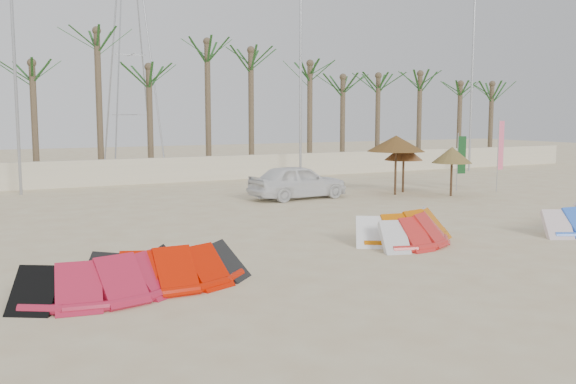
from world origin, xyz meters
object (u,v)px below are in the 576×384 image
kite_orange (399,223)px  parasol_left (396,144)px  kite_red_right (409,228)px  parasol_mid (452,155)px  kite_blue (568,217)px  parasol_right (404,153)px  kite_red_left (105,272)px  kite_red_mid (163,263)px  car (298,182)px

kite_orange → parasol_left: 10.20m
kite_red_right → parasol_mid: (8.02, 7.34, 1.36)m
kite_red_right → kite_blue: 5.54m
kite_orange → parasol_right: 11.12m
kite_red_right → kite_orange: (0.19, 0.70, 0.00)m
kite_red_left → parasol_left: 17.82m
kite_red_right → parasol_right: bearing=53.3°
kite_red_right → parasol_right: size_ratio=1.60×
kite_red_left → parasol_right: parasol_right is taller
kite_orange → kite_blue: bearing=-14.9°
kite_blue → parasol_left: parasol_left is taller
kite_red_mid → parasol_right: size_ratio=1.59×
kite_red_mid → car: (8.89, 10.59, 0.30)m
kite_blue → car: bearing=110.4°
parasol_mid → kite_blue: bearing=-107.4°
kite_red_mid → parasol_left: bearing=36.3°
kite_red_left → parasol_right: size_ratio=1.76×
kite_orange → car: 9.00m
kite_red_left → kite_orange: 8.88m
kite_red_mid → parasol_right: bearing=36.2°
kite_red_right → kite_blue: size_ratio=0.97×
parasol_mid → kite_red_right: bearing=-137.6°
kite_red_right → parasol_left: bearing=55.1°
kite_red_mid → kite_blue: same height
kite_red_left → car: car is taller
car → parasol_right: bearing=-96.3°
kite_blue → parasol_right: parasol_right is taller
kite_red_left → kite_blue: bearing=2.2°
kite_red_right → parasol_mid: parasol_mid is taller
kite_orange → kite_red_mid: bearing=-167.0°
kite_red_left → parasol_left: bearing=34.5°
kite_red_mid → kite_orange: same height
parasol_right → kite_orange: bearing=-128.1°
kite_red_mid → car: bearing=50.0°
kite_orange → car: car is taller
kite_orange → parasol_mid: bearing=40.3°
kite_red_right → parasol_left: parasol_left is taller
kite_orange → parasol_right: size_ratio=1.75×
kite_red_left → parasol_mid: bearing=27.5°
kite_blue → parasol_mid: size_ratio=1.66×
kite_blue → parasol_right: bearing=81.5°
car → kite_red_mid: bearing=135.8°
kite_red_left → kite_red_right: bearing=8.4°
parasol_left → parasol_mid: (1.90, -1.45, -0.48)m
parasol_right → kite_red_left: bearing=-145.5°
kite_orange → kite_red_left: bearing=-167.3°
kite_red_left → parasol_left: (14.60, 10.05, 1.83)m
parasol_left → parasol_right: 1.14m
kite_red_right → parasol_left: (6.13, 8.79, 1.84)m
kite_red_right → parasol_mid: size_ratio=1.62×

